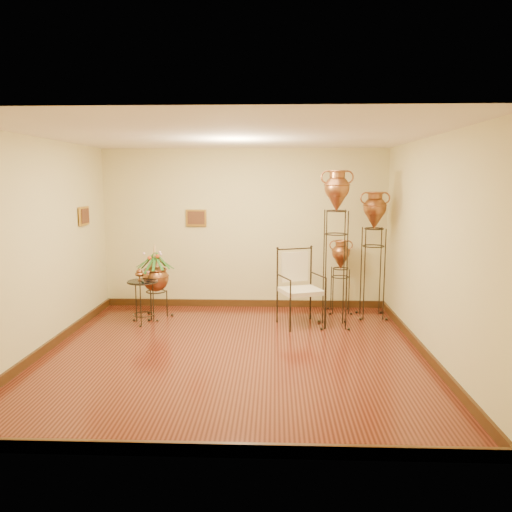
{
  "coord_description": "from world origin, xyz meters",
  "views": [
    {
      "loc": [
        0.54,
        -6.28,
        2.25
      ],
      "look_at": [
        0.25,
        1.3,
        1.1
      ],
      "focal_mm": 35.0,
      "sensor_mm": 36.0,
      "label": 1
    }
  ],
  "objects_px": {
    "planter_urn": "(155,275)",
    "armchair": "(301,288)",
    "amphora_mid": "(373,254)",
    "amphora_tall": "(336,247)",
    "side_table": "(143,301)"
  },
  "relations": [
    {
      "from": "amphora_mid",
      "to": "side_table",
      "type": "height_order",
      "value": "amphora_mid"
    },
    {
      "from": "amphora_mid",
      "to": "side_table",
      "type": "bearing_deg",
      "value": -172.18
    },
    {
      "from": "armchair",
      "to": "side_table",
      "type": "distance_m",
      "value": 2.5
    },
    {
      "from": "side_table",
      "to": "planter_urn",
      "type": "bearing_deg",
      "value": 71.63
    },
    {
      "from": "planter_urn",
      "to": "armchair",
      "type": "height_order",
      "value": "planter_urn"
    },
    {
      "from": "amphora_tall",
      "to": "amphora_mid",
      "type": "distance_m",
      "value": 0.91
    },
    {
      "from": "amphora_mid",
      "to": "armchair",
      "type": "relative_size",
      "value": 1.75
    },
    {
      "from": "amphora_tall",
      "to": "planter_urn",
      "type": "relative_size",
      "value": 1.92
    },
    {
      "from": "side_table",
      "to": "armchair",
      "type": "bearing_deg",
      "value": -0.66
    },
    {
      "from": "side_table",
      "to": "amphora_tall",
      "type": "bearing_deg",
      "value": -1.32
    },
    {
      "from": "amphora_mid",
      "to": "planter_urn",
      "type": "relative_size",
      "value": 1.66
    },
    {
      "from": "amphora_mid",
      "to": "armchair",
      "type": "bearing_deg",
      "value": -155.94
    },
    {
      "from": "amphora_tall",
      "to": "planter_urn",
      "type": "height_order",
      "value": "amphora_tall"
    },
    {
      "from": "amphora_tall",
      "to": "amphora_mid",
      "type": "xyz_separation_m",
      "value": [
        0.69,
        0.58,
        -0.18
      ]
    },
    {
      "from": "planter_urn",
      "to": "armchair",
      "type": "relative_size",
      "value": 1.05
    }
  ]
}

